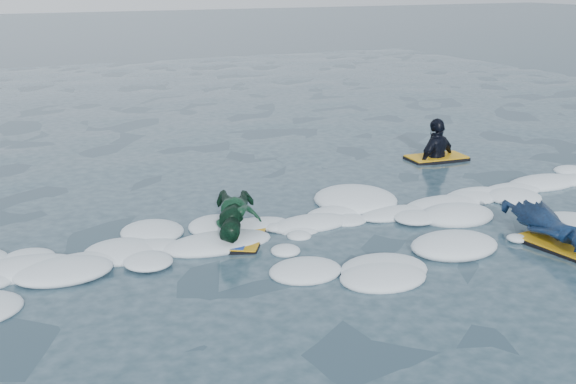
% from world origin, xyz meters
% --- Properties ---
extents(ground, '(120.00, 120.00, 0.00)m').
position_xyz_m(ground, '(0.00, 0.00, 0.00)').
color(ground, '#172B38').
rests_on(ground, ground).
extents(foam_band, '(12.00, 3.10, 0.30)m').
position_xyz_m(foam_band, '(0.00, 1.03, 0.00)').
color(foam_band, white).
rests_on(foam_band, ground).
extents(prone_woman_unit, '(0.95, 1.75, 0.43)m').
position_xyz_m(prone_woman_unit, '(2.79, -0.40, 0.22)').
color(prone_woman_unit, black).
rests_on(prone_woman_unit, ground).
extents(prone_child_unit, '(1.17, 1.48, 0.52)m').
position_xyz_m(prone_child_unit, '(-0.65, 1.49, 0.27)').
color(prone_child_unit, black).
rests_on(prone_child_unit, ground).
extents(waiting_rider_unit, '(1.13, 0.70, 1.62)m').
position_xyz_m(waiting_rider_unit, '(4.08, 3.65, -0.03)').
color(waiting_rider_unit, black).
rests_on(waiting_rider_unit, ground).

